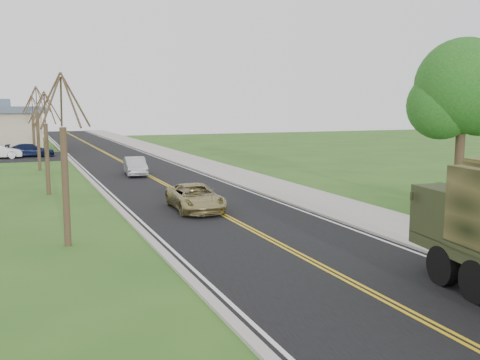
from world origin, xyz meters
TOP-DOWN VIEW (x-y plane):
  - ground at (0.00, 0.00)m, footprint 160.00×160.00m
  - road at (0.00, 40.00)m, footprint 8.00×120.00m
  - curb_right at (4.15, 40.00)m, footprint 0.30×120.00m
  - sidewalk_right at (5.90, 40.00)m, footprint 3.20×120.00m
  - curb_left at (-4.15, 40.00)m, footprint 0.30×120.00m
  - leafy_tree at (11.00, 10.01)m, footprint 4.83×4.50m
  - bare_tree_a at (-7.00, 10.00)m, footprint 1.93×2.26m
  - bare_tree_b at (-7.00, 22.00)m, footprint 1.83×2.14m
  - bare_tree_c at (-7.00, 34.00)m, footprint 2.04×2.39m
  - bare_tree_d at (-7.00, 46.00)m, footprint 1.88×2.20m
  - suv_champagne at (-0.82, 14.44)m, footprint 2.26×4.57m
  - sedan_silver at (-0.80, 28.43)m, footprint 1.71×4.02m
  - lot_car_navy at (-7.33, 46.14)m, footprint 4.60×2.30m

SIDE VIEW (x-z plane):
  - ground at x=0.00m, z-range 0.00..0.00m
  - road at x=0.00m, z-range 0.00..0.01m
  - sidewalk_right at x=5.90m, z-range 0.00..0.10m
  - curb_left at x=-4.15m, z-range 0.00..0.10m
  - curb_right at x=4.15m, z-range 0.00..0.12m
  - suv_champagne at x=-0.82m, z-range 0.00..1.25m
  - lot_car_navy at x=-7.33m, z-range 0.00..1.28m
  - sedan_silver at x=-0.80m, z-range 0.00..1.29m
  - bare_tree_b at x=-7.00m, z-range -0.39..5.34m
  - bare_tree_d at x=-7.00m, z-range -0.40..5.50m
  - bare_tree_a at x=-7.00m, z-range -0.41..5.66m
  - bare_tree_c at x=-7.00m, z-range -0.44..5.99m
  - leafy_tree at x=11.00m, z-range 1.44..9.54m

